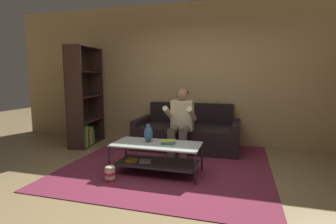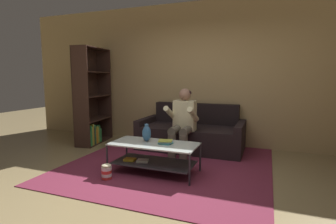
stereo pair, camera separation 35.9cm
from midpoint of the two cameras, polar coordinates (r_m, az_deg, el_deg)
ground at (r=3.46m, az=-0.34°, el=-16.20°), size 16.80×16.80×0.00m
back_partition at (r=5.53m, az=9.02°, el=8.10°), size 8.40×0.12×2.90m
couch at (r=5.15m, az=7.12°, el=-4.84°), size 1.98×0.96×0.86m
person_seated_center at (r=4.55m, az=5.50°, el=-1.74°), size 0.50×0.58×1.20m
coffee_table at (r=3.85m, az=-0.54°, el=-8.96°), size 1.27×0.59×0.44m
area_rug at (r=4.46m, az=3.43°, el=-10.57°), size 3.10×3.40×0.01m
vase at (r=3.90m, az=-2.05°, el=-4.65°), size 0.13×0.13×0.26m
book_stack at (r=3.78m, az=2.21°, el=-6.55°), size 0.22×0.19×0.05m
bookshelf at (r=5.69m, az=-14.87°, el=1.09°), size 0.47×1.03×2.00m
popcorn_tub at (r=3.73m, az=-10.50°, el=-12.67°), size 0.14×0.14×0.22m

